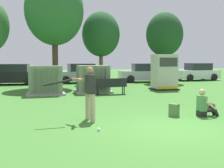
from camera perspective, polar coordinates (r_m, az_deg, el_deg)
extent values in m
plane|color=#3D752D|center=(8.28, 11.87, -8.86)|extent=(96.00, 96.00, 0.00)
cube|color=#9E9B93|center=(16.18, -13.38, -1.89)|extent=(2.10, 1.70, 0.12)
cube|color=gray|center=(16.10, -13.44, 0.97)|extent=(1.80, 1.40, 1.50)
cube|color=#63755B|center=(15.34, -15.75, 0.73)|extent=(0.06, 0.12, 1.27)
cube|color=#63755B|center=(15.34, -14.80, 0.75)|extent=(0.06, 0.12, 1.27)
cube|color=#63755B|center=(15.34, -13.85, 0.77)|extent=(0.06, 0.12, 1.27)
cube|color=#63755B|center=(15.35, -12.90, 0.79)|extent=(0.06, 0.12, 1.27)
cube|color=#63755B|center=(15.36, -11.95, 0.81)|extent=(0.06, 0.12, 1.27)
cube|color=#63755B|center=(15.37, -11.00, 0.83)|extent=(0.06, 0.12, 1.27)
cube|color=#9E9B93|center=(16.71, -3.91, -1.55)|extent=(2.10, 1.70, 0.12)
cube|color=gray|center=(16.64, -3.93, 1.23)|extent=(1.80, 1.40, 1.50)
cube|color=#63755B|center=(15.78, -5.69, 1.01)|extent=(0.06, 0.12, 1.27)
cube|color=#63755B|center=(15.83, -4.77, 1.02)|extent=(0.06, 0.12, 1.27)
cube|color=#63755B|center=(15.87, -3.87, 1.04)|extent=(0.06, 0.12, 1.27)
cube|color=#63755B|center=(15.92, -2.97, 1.06)|extent=(0.06, 0.12, 1.27)
cube|color=#63755B|center=(15.98, -2.07, 1.08)|extent=(0.06, 0.12, 1.27)
cube|color=#63755B|center=(16.03, -1.18, 1.09)|extent=(0.06, 0.12, 1.27)
cube|color=#262626|center=(18.55, 10.55, -1.00)|extent=(1.60, 1.40, 0.10)
cube|color=beige|center=(18.47, 10.61, 2.55)|extent=(1.40, 1.20, 2.20)
cube|color=#383838|center=(17.89, 11.49, 4.40)|extent=(1.19, 0.04, 0.55)
cube|color=yellow|center=(17.98, 11.40, -0.72)|extent=(1.33, 0.04, 0.16)
cube|color=black|center=(15.74, -0.27, -0.51)|extent=(1.82, 0.51, 0.05)
cube|color=black|center=(15.55, -0.07, 0.32)|extent=(1.80, 0.15, 0.44)
cylinder|color=black|center=(15.68, -3.09, -1.41)|extent=(0.06, 0.06, 0.42)
cylinder|color=black|center=(16.15, 2.15, -1.22)|extent=(0.06, 0.06, 0.42)
cylinder|color=black|center=(15.42, -2.82, -1.52)|extent=(0.06, 0.06, 0.42)
cylinder|color=black|center=(15.89, 2.51, -1.33)|extent=(0.06, 0.06, 0.42)
cylinder|color=tan|center=(8.83, -3.96, -4.97)|extent=(0.16, 0.16, 0.88)
cylinder|color=tan|center=(9.28, -4.97, -4.49)|extent=(0.16, 0.16, 0.88)
cube|color=#262628|center=(8.96, -4.51, -0.06)|extent=(0.30, 0.43, 0.60)
sphere|color=#9E7051|center=(8.93, -4.53, 2.79)|extent=(0.23, 0.23, 0.23)
cylinder|color=#9E7051|center=(8.74, -6.64, 0.85)|extent=(0.19, 0.55, 0.09)
cylinder|color=#9E7051|center=(8.91, -6.99, 0.93)|extent=(0.34, 0.52, 0.09)
cylinder|color=black|center=(8.66, -11.12, 0.26)|extent=(0.85, 0.20, 0.21)
sphere|color=black|center=(8.76, -8.41, 0.84)|extent=(0.08, 0.08, 0.08)
sphere|color=white|center=(7.82, -2.76, -9.23)|extent=(0.09, 0.09, 0.09)
cube|color=black|center=(10.22, 17.80, -5.77)|extent=(0.27, 0.36, 0.20)
cube|color=#4C8C4C|center=(10.16, 17.86, -3.77)|extent=(0.25, 0.38, 0.52)
sphere|color=tan|center=(10.11, 17.92, -1.59)|extent=(0.22, 0.22, 0.22)
cylinder|color=black|center=(10.39, 18.67, -4.94)|extent=(0.46, 0.17, 0.13)
cylinder|color=black|center=(10.50, 19.76, -4.85)|extent=(0.31, 0.14, 0.46)
cylinder|color=black|center=(10.22, 19.21, -5.12)|extent=(0.46, 0.17, 0.13)
cylinder|color=black|center=(10.33, 20.30, -5.02)|extent=(0.31, 0.14, 0.46)
cylinder|color=tan|center=(10.47, 18.34, -3.77)|extent=(0.42, 0.12, 0.32)
cylinder|color=tan|center=(10.07, 19.57, -4.15)|extent=(0.42, 0.12, 0.32)
cube|color=#4C723F|center=(9.95, 12.55, -5.23)|extent=(0.34, 0.38, 0.44)
cube|color=#3D5B33|center=(10.07, 12.93, -5.50)|extent=(0.17, 0.22, 0.22)
cylinder|color=#4C3828|center=(20.32, -11.51, 4.06)|extent=(0.41, 0.41, 3.33)
ellipsoid|color=#2D6633|center=(20.60, -11.69, 14.49)|extent=(4.09, 4.09, 4.86)
cylinder|color=brown|center=(22.81, -2.25, 3.18)|extent=(0.30, 0.30, 2.47)
ellipsoid|color=#235128|center=(22.89, -2.27, 10.13)|extent=(3.04, 3.04, 3.61)
cylinder|color=#4C3828|center=(24.10, 10.56, 3.25)|extent=(0.31, 0.31, 2.51)
ellipsoid|color=#1E4723|center=(24.18, 10.67, 9.92)|extent=(3.09, 3.09, 3.67)
cube|color=black|center=(23.39, -19.57, 1.33)|extent=(4.35, 2.13, 0.80)
cube|color=#262B33|center=(23.33, -19.26, 3.10)|extent=(2.25, 1.77, 0.64)
cylinder|color=black|center=(22.36, -16.68, 0.59)|extent=(0.66, 0.29, 0.64)
cylinder|color=black|center=(24.04, -16.13, 0.90)|extent=(0.66, 0.29, 0.64)
cube|color=#B2B2B7|center=(23.85, -6.64, 1.66)|extent=(4.31, 1.99, 0.80)
cube|color=#262B33|center=(23.85, -6.30, 3.39)|extent=(2.20, 1.70, 0.64)
cylinder|color=black|center=(22.79, -9.38, 0.81)|extent=(0.65, 0.26, 0.64)
cylinder|color=black|center=(24.47, -10.04, 1.09)|extent=(0.65, 0.26, 0.64)
cylinder|color=black|center=(23.36, -3.07, 0.97)|extent=(0.65, 0.26, 0.64)
cylinder|color=black|center=(24.99, -4.13, 1.23)|extent=(0.65, 0.26, 0.64)
cube|color=#B2B2B7|center=(24.67, 6.40, 1.77)|extent=(4.37, 2.19, 0.80)
cube|color=#262B33|center=(24.68, 6.75, 3.44)|extent=(2.27, 1.80, 0.64)
cylinder|color=black|center=(23.57, 3.83, 1.01)|extent=(0.66, 0.29, 0.64)
cylinder|color=black|center=(25.23, 3.05, 1.27)|extent=(0.66, 0.29, 0.64)
cylinder|color=black|center=(24.23, 9.87, 1.05)|extent=(0.66, 0.29, 0.64)
cylinder|color=black|center=(25.85, 8.73, 1.31)|extent=(0.66, 0.29, 0.64)
cube|color=silver|center=(27.66, 16.92, 1.93)|extent=(4.29, 1.93, 0.80)
cube|color=#262B33|center=(27.72, 17.21, 3.42)|extent=(2.18, 1.67, 0.64)
cylinder|color=black|center=(26.25, 15.63, 1.24)|extent=(0.65, 0.26, 0.64)
cylinder|color=black|center=(27.67, 13.69, 1.47)|extent=(0.65, 0.26, 0.64)
cylinder|color=black|center=(27.77, 20.11, 1.32)|extent=(0.65, 0.26, 0.64)
cylinder|color=black|center=(29.12, 18.06, 1.54)|extent=(0.65, 0.26, 0.64)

